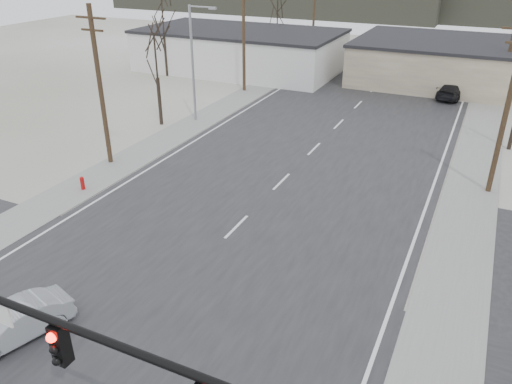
# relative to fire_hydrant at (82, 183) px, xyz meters

# --- Properties ---
(ground) EXTENTS (140.00, 140.00, 0.00)m
(ground) POSITION_rel_fire_hydrant_xyz_m (10.20, -8.00, -0.45)
(ground) COLOR silver
(ground) RESTS_ON ground
(main_road) EXTENTS (18.00, 110.00, 0.05)m
(main_road) POSITION_rel_fire_hydrant_xyz_m (10.20, 7.00, -0.43)
(main_road) COLOR black
(main_road) RESTS_ON ground
(cross_road) EXTENTS (90.00, 10.00, 0.04)m
(cross_road) POSITION_rel_fire_hydrant_xyz_m (10.20, -8.00, -0.43)
(cross_road) COLOR black
(cross_road) RESTS_ON ground
(sidewalk_left) EXTENTS (3.00, 90.00, 0.06)m
(sidewalk_left) POSITION_rel_fire_hydrant_xyz_m (-0.40, 12.00, -0.42)
(sidewalk_left) COLOR gray
(sidewalk_left) RESTS_ON ground
(sidewalk_right) EXTENTS (3.00, 90.00, 0.06)m
(sidewalk_right) POSITION_rel_fire_hydrant_xyz_m (20.80, 12.00, -0.42)
(sidewalk_right) COLOR gray
(sidewalk_right) RESTS_ON ground
(fire_hydrant) EXTENTS (0.24, 0.24, 0.87)m
(fire_hydrant) POSITION_rel_fire_hydrant_xyz_m (0.00, 0.00, 0.00)
(fire_hydrant) COLOR #A50C0C
(fire_hydrant) RESTS_ON ground
(building_left_far) EXTENTS (22.30, 12.30, 4.50)m
(building_left_far) POSITION_rel_fire_hydrant_xyz_m (-5.80, 32.00, 1.80)
(building_left_far) COLOR silver
(building_left_far) RESTS_ON ground
(building_right_far) EXTENTS (26.30, 14.30, 4.30)m
(building_right_far) POSITION_rel_fire_hydrant_xyz_m (20.20, 36.00, 1.70)
(building_right_far) COLOR beige
(building_right_far) RESTS_ON ground
(upole_left_b) EXTENTS (2.20, 0.30, 10.00)m
(upole_left_b) POSITION_rel_fire_hydrant_xyz_m (-1.30, 4.00, 4.77)
(upole_left_b) COLOR #3F331D
(upole_left_b) RESTS_ON ground
(upole_left_c) EXTENTS (2.20, 0.30, 10.00)m
(upole_left_c) POSITION_rel_fire_hydrant_xyz_m (-1.30, 24.00, 4.77)
(upole_left_c) COLOR #3F331D
(upole_left_c) RESTS_ON ground
(upole_left_d) EXTENTS (2.20, 0.30, 10.00)m
(upole_left_d) POSITION_rel_fire_hydrant_xyz_m (-1.30, 44.00, 4.77)
(upole_left_d) COLOR #3F331D
(upole_left_d) RESTS_ON ground
(upole_right_a) EXTENTS (2.20, 0.30, 10.00)m
(upole_right_a) POSITION_rel_fire_hydrant_xyz_m (21.70, 10.00, 4.77)
(upole_right_a) COLOR #3F331D
(upole_right_a) RESTS_ON ground
(upole_right_b) EXTENTS (2.20, 0.30, 10.00)m
(upole_right_b) POSITION_rel_fire_hydrant_xyz_m (21.70, 32.00, 4.77)
(upole_right_b) COLOR #3F331D
(upole_right_b) RESTS_ON ground
(streetlight_main) EXTENTS (2.40, 0.25, 9.00)m
(streetlight_main) POSITION_rel_fire_hydrant_xyz_m (-0.60, 14.00, 4.64)
(streetlight_main) COLOR gray
(streetlight_main) RESTS_ON ground
(tree_left_near) EXTENTS (3.30, 3.30, 7.35)m
(tree_left_near) POSITION_rel_fire_hydrant_xyz_m (-2.80, 12.00, 4.78)
(tree_left_near) COLOR #2E251C
(tree_left_near) RESTS_ON ground
(tree_left_far) EXTENTS (3.96, 3.96, 8.82)m
(tree_left_far) POSITION_rel_fire_hydrant_xyz_m (-3.80, 38.00, 5.83)
(tree_left_far) COLOR #2E251C
(tree_left_far) RESTS_ON ground
(tree_left_mid) EXTENTS (3.96, 3.96, 8.82)m
(tree_left_mid) POSITION_rel_fire_hydrant_xyz_m (-11.80, 26.00, 5.83)
(tree_left_mid) COLOR #2E251C
(tree_left_mid) RESTS_ON ground
(sedan_crossing) EXTENTS (2.63, 4.37, 1.36)m
(sedan_crossing) POSITION_rel_fire_hydrant_xyz_m (6.61, -10.62, 0.27)
(sedan_crossing) COLOR #92969B
(sedan_crossing) RESTS_ON main_road
(car_far_a) EXTENTS (2.86, 5.27, 1.45)m
(car_far_a) POSITION_rel_fire_hydrant_xyz_m (17.59, 29.91, 0.32)
(car_far_a) COLOR black
(car_far_a) RESTS_ON main_road
(car_far_b) EXTENTS (2.14, 4.04, 1.31)m
(car_far_b) POSITION_rel_fire_hydrant_xyz_m (4.98, 57.00, 0.25)
(car_far_b) COLOR black
(car_far_b) RESTS_ON main_road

